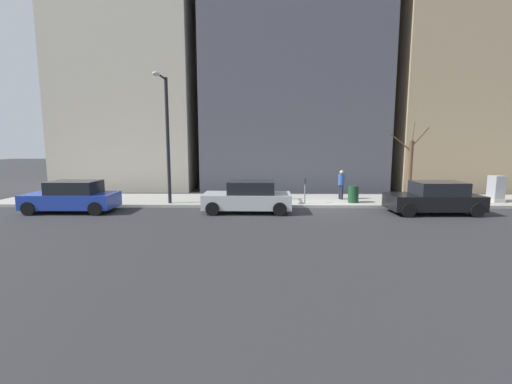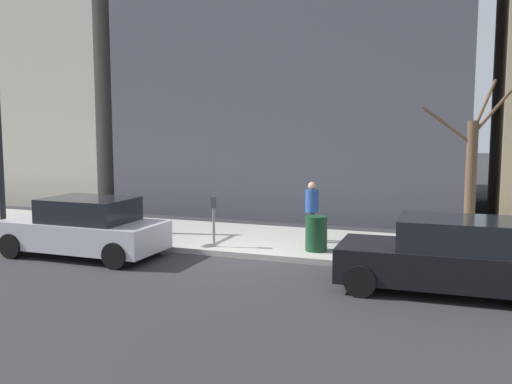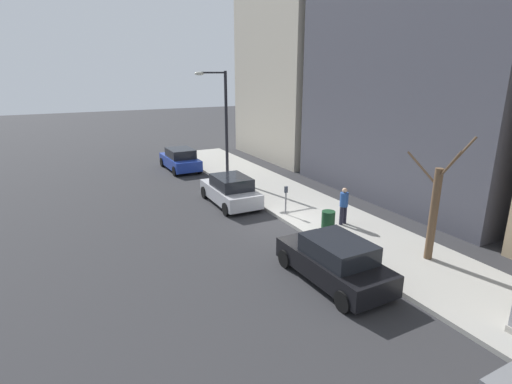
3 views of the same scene
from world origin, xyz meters
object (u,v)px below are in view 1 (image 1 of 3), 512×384
(office_block_center, at_px, (289,33))
(office_tower_right, at_px, (134,0))
(pedestrian_near_meter, at_px, (341,183))
(trash_bin, at_px, (353,194))
(utility_box, at_px, (496,189))
(bare_tree, at_px, (410,166))
(parked_car_black, at_px, (435,198))
(streetlamp, at_px, (166,130))
(office_tower_left, at_px, (447,41))
(parked_car_silver, at_px, (248,197))
(parked_car_blue, at_px, (72,197))
(parking_meter, at_px, (305,188))

(office_block_center, bearing_deg, office_tower_right, 97.68)
(pedestrian_near_meter, bearing_deg, trash_bin, 9.23)
(utility_box, height_order, bare_tree, bare_tree)
(bare_tree, distance_m, trash_bin, 4.29)
(parked_car_black, height_order, utility_box, utility_box)
(utility_box, relative_size, office_tower_right, 0.05)
(streetlamp, xyz_separation_m, office_tower_left, (9.74, -18.95, 7.04))
(parked_car_silver, xyz_separation_m, parked_car_blue, (-0.08, 8.53, 0.00))
(bare_tree, xyz_separation_m, office_tower_right, (7.70, 18.39, 12.18))
(parked_car_black, distance_m, office_tower_right, 25.26)
(parked_car_black, height_order, office_tower_right, office_tower_right)
(parked_car_black, relative_size, pedestrian_near_meter, 2.55)
(bare_tree, xyz_separation_m, office_block_center, (9.32, 6.39, 10.22))
(parked_car_black, height_order, parked_car_blue, same)
(utility_box, xyz_separation_m, trash_bin, (-0.40, 7.87, -0.25))
(pedestrian_near_meter, bearing_deg, office_tower_left, 119.21)
(parked_car_black, relative_size, trash_bin, 4.71)
(bare_tree, bearing_deg, office_block_center, 34.45)
(parked_car_black, relative_size, utility_box, 2.96)
(bare_tree, bearing_deg, office_tower_right, 67.27)
(bare_tree, bearing_deg, office_tower_left, -36.17)
(parked_car_silver, distance_m, utility_box, 13.69)
(parked_car_silver, distance_m, pedestrian_near_meter, 6.07)
(parked_car_silver, distance_m, office_block_center, 17.61)
(streetlamp, height_order, trash_bin, streetlamp)
(parked_car_silver, relative_size, trash_bin, 4.69)
(parking_meter, xyz_separation_m, trash_bin, (0.45, -2.67, -0.38))
(parked_car_blue, bearing_deg, bare_tree, -78.60)
(office_tower_right, bearing_deg, office_block_center, -82.32)
(office_tower_left, bearing_deg, streetlamp, 117.19)
(streetlamp, height_order, pedestrian_near_meter, streetlamp)
(parked_car_black, xyz_separation_m, parked_car_silver, (0.20, 8.85, 0.00))
(parking_meter, bearing_deg, pedestrian_near_meter, -55.17)
(parked_car_black, distance_m, bare_tree, 4.13)
(utility_box, bearing_deg, office_tower_left, -8.00)
(office_block_center, bearing_deg, bare_tree, -145.55)
(parked_car_silver, bearing_deg, utility_box, -79.22)
(utility_box, distance_m, bare_tree, 4.54)
(trash_bin, bearing_deg, parked_car_blue, 98.38)
(streetlamp, distance_m, office_tower_left, 22.44)
(utility_box, relative_size, pedestrian_near_meter, 0.86)
(streetlamp, xyz_separation_m, office_tower_right, (10.03, 4.85, 10.16))
(parking_meter, bearing_deg, streetlamp, 91.33)
(parking_meter, height_order, bare_tree, bare_tree)
(parked_car_silver, distance_m, parked_car_blue, 8.53)
(streetlamp, distance_m, trash_bin, 10.45)
(trash_bin, height_order, office_tower_right, office_tower_right)
(office_tower_left, distance_m, office_block_center, 12.02)
(trash_bin, xyz_separation_m, office_tower_left, (9.12, -9.09, 10.45))
(utility_box, xyz_separation_m, office_tower_left, (8.72, -1.23, 10.20))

